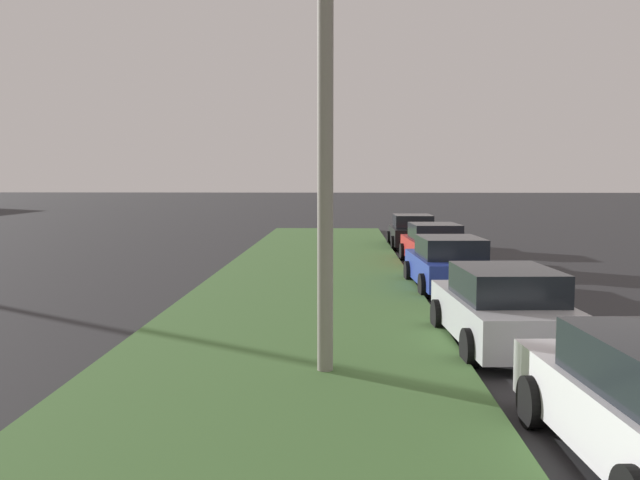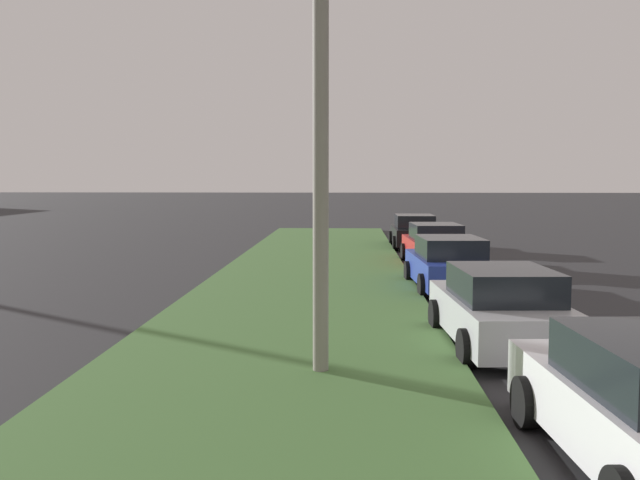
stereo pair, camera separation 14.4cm
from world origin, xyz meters
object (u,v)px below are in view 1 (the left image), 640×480
object	(u,v)px
parked_car_red	(434,245)
parked_car_black	(412,232)
streetlight	(349,88)
parked_car_silver	(503,309)
parked_car_blue	(449,264)

from	to	relation	value
parked_car_red	parked_car_black	distance (m)	6.08
parked_car_red	streetlight	size ratio (longest dim) A/B	0.58
parked_car_red	streetlight	distance (m)	15.00
parked_car_silver	parked_car_blue	distance (m)	6.57
parked_car_silver	parked_car_blue	world-z (taller)	same
parked_car_silver	parked_car_black	distance (m)	18.28
parked_car_blue	streetlight	distance (m)	9.74
parked_car_black	streetlight	distance (m)	20.82
parked_car_black	streetlight	world-z (taller)	streetlight
parked_car_red	streetlight	bearing A→B (deg)	165.15
parked_car_silver	parked_car_red	distance (m)	12.20
parked_car_silver	streetlight	size ratio (longest dim) A/B	0.59
parked_car_blue	parked_car_red	distance (m)	5.64
parked_car_red	parked_car_black	size ratio (longest dim) A/B	1.02
parked_car_blue	streetlight	xyz separation A→B (m)	(-8.58, 2.79, 3.67)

